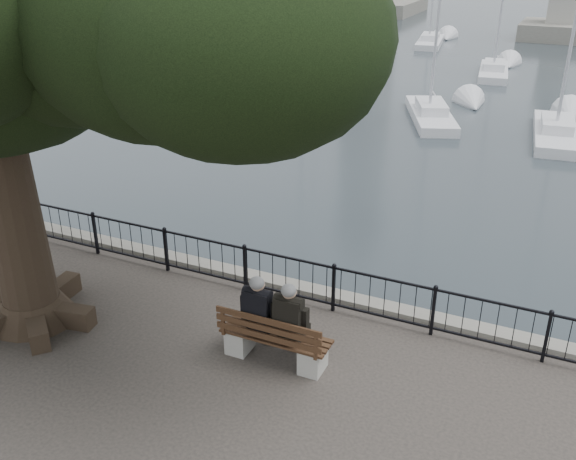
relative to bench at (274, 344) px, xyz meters
The scene contains 12 objects.
harbor 2.73m from the bench, 105.01° to the left, with size 260.00×260.00×1.20m.
railing 2.12m from the bench, 108.52° to the left, with size 22.06×0.06×1.00m.
bench is the anchor object (origin of this frame).
person_left 0.51m from the bench, 159.17° to the left, with size 0.49×0.82×1.66m.
person_right 0.51m from the bench, 21.24° to the left, with size 0.49×0.82×1.66m.
lion_monument 49.46m from the bench, 88.46° to the left, with size 5.92×5.92×8.75m.
sailboat_a 19.24m from the bench, 112.12° to the left, with size 2.40×5.41×10.28m.
sailboat_b 20.99m from the bench, 95.95° to the left, with size 3.75×6.17×12.32m.
sailboat_c 20.46m from the bench, 80.67° to the left, with size 2.31×6.19×12.71m.
sailboat_e 32.01m from the bench, 111.28° to the left, with size 1.96×5.45×12.55m.
sailboat_f 32.53m from the bench, 92.00° to the left, with size 2.38×6.00×12.07m.
sailboat_h 42.85m from the bench, 99.95° to the left, with size 2.60×6.34×14.69m.
Camera 1 is at (4.86, -7.90, 6.96)m, focal length 40.00 mm.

